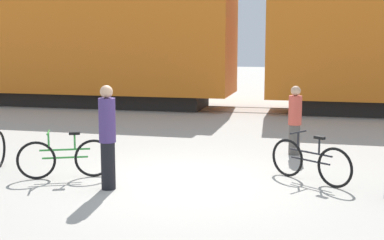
{
  "coord_description": "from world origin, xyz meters",
  "views": [
    {
      "loc": [
        2.38,
        -9.19,
        2.59
      ],
      "look_at": [
        0.15,
        0.29,
        1.1
      ],
      "focal_mm": 50.0,
      "sensor_mm": 36.0,
      "label": 1
    }
  ],
  "objects_px": {
    "bicycle_green": "(65,158)",
    "freight_train": "(251,30)",
    "person_in_purple": "(107,136)",
    "person_in_red": "(295,120)",
    "bicycle_black": "(310,161)"
  },
  "relations": [
    {
      "from": "bicycle_green",
      "to": "person_in_red",
      "type": "bearing_deg",
      "value": 37.0
    },
    {
      "from": "freight_train",
      "to": "person_in_purple",
      "type": "bearing_deg",
      "value": -95.73
    },
    {
      "from": "freight_train",
      "to": "person_in_red",
      "type": "distance_m",
      "value": 7.82
    },
    {
      "from": "bicycle_black",
      "to": "bicycle_green",
      "type": "distance_m",
      "value": 4.52
    },
    {
      "from": "bicycle_green",
      "to": "freight_train",
      "type": "bearing_deg",
      "value": 78.27
    },
    {
      "from": "freight_train",
      "to": "bicycle_black",
      "type": "height_order",
      "value": "freight_train"
    },
    {
      "from": "bicycle_green",
      "to": "person_in_purple",
      "type": "distance_m",
      "value": 1.3
    },
    {
      "from": "bicycle_black",
      "to": "bicycle_green",
      "type": "xyz_separation_m",
      "value": [
        -4.45,
        -0.78,
        0.0
      ]
    },
    {
      "from": "bicycle_black",
      "to": "person_in_purple",
      "type": "relative_size",
      "value": 0.81
    },
    {
      "from": "bicycle_black",
      "to": "person_in_red",
      "type": "xyz_separation_m",
      "value": [
        -0.38,
        2.29,
        0.41
      ]
    },
    {
      "from": "bicycle_black",
      "to": "person_in_purple",
      "type": "xyz_separation_m",
      "value": [
        -3.39,
        -1.28,
        0.55
      ]
    },
    {
      "from": "person_in_purple",
      "to": "freight_train",
      "type": "bearing_deg",
      "value": 143.48
    },
    {
      "from": "person_in_purple",
      "to": "person_in_red",
      "type": "distance_m",
      "value": 4.68
    },
    {
      "from": "freight_train",
      "to": "bicycle_black",
      "type": "bearing_deg",
      "value": -76.48
    },
    {
      "from": "person_in_purple",
      "to": "person_in_red",
      "type": "xyz_separation_m",
      "value": [
        3.01,
        3.57,
        -0.14
      ]
    }
  ]
}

